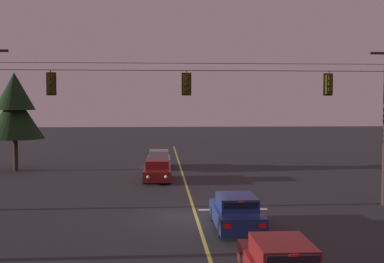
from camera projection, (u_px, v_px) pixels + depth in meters
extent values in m
plane|color=#28282B|center=(197.00, 218.00, 22.72)|extent=(180.00, 180.00, 0.00)
cube|color=#D1C64C|center=(187.00, 187.00, 30.96)|extent=(0.14, 60.00, 0.01)
cube|color=silver|center=(233.00, 209.00, 24.51)|extent=(3.40, 0.36, 0.01)
cylinder|color=black|center=(193.00, 71.00, 24.61)|extent=(19.51, 0.03, 0.03)
cylinder|color=black|center=(193.00, 63.00, 24.59)|extent=(19.51, 0.02, 0.02)
cylinder|color=black|center=(50.00, 72.00, 24.18)|extent=(0.04, 0.04, 0.18)
cube|color=#332D0A|center=(51.00, 84.00, 24.21)|extent=(0.32, 0.26, 0.96)
cube|color=#332D0A|center=(51.00, 84.00, 24.36)|extent=(0.48, 0.03, 1.12)
sphere|color=red|center=(50.00, 77.00, 24.04)|extent=(0.17, 0.17, 0.17)
cylinder|color=#332D0A|center=(50.00, 77.00, 24.00)|extent=(0.20, 0.10, 0.20)
sphere|color=#3D280A|center=(50.00, 84.00, 24.06)|extent=(0.17, 0.17, 0.17)
cylinder|color=#332D0A|center=(50.00, 83.00, 24.01)|extent=(0.20, 0.10, 0.20)
sphere|color=black|center=(50.00, 90.00, 24.07)|extent=(0.17, 0.17, 0.17)
cylinder|color=#332D0A|center=(50.00, 89.00, 24.03)|extent=(0.20, 0.10, 0.20)
cylinder|color=black|center=(187.00, 72.00, 24.60)|extent=(0.04, 0.04, 0.18)
cube|color=#332D0A|center=(187.00, 84.00, 24.63)|extent=(0.32, 0.26, 0.96)
cube|color=#332D0A|center=(186.00, 84.00, 24.77)|extent=(0.48, 0.03, 1.12)
sphere|color=red|center=(187.00, 78.00, 24.45)|extent=(0.17, 0.17, 0.17)
cylinder|color=#332D0A|center=(187.00, 77.00, 24.41)|extent=(0.20, 0.10, 0.20)
sphere|color=#3D280A|center=(187.00, 84.00, 24.47)|extent=(0.17, 0.17, 0.17)
cylinder|color=#332D0A|center=(187.00, 83.00, 24.43)|extent=(0.20, 0.10, 0.20)
sphere|color=black|center=(187.00, 90.00, 24.49)|extent=(0.17, 0.17, 0.17)
cylinder|color=#332D0A|center=(187.00, 89.00, 24.44)|extent=(0.20, 0.10, 0.20)
cylinder|color=black|center=(329.00, 73.00, 25.05)|extent=(0.04, 0.04, 0.18)
cube|color=#332D0A|center=(329.00, 84.00, 25.08)|extent=(0.32, 0.26, 0.96)
cube|color=#332D0A|center=(328.00, 84.00, 25.22)|extent=(0.48, 0.03, 1.12)
sphere|color=red|center=(330.00, 78.00, 24.90)|extent=(0.17, 0.17, 0.17)
cylinder|color=#332D0A|center=(330.00, 78.00, 24.86)|extent=(0.20, 0.10, 0.20)
sphere|color=#3D280A|center=(330.00, 84.00, 24.92)|extent=(0.17, 0.17, 0.17)
cylinder|color=#332D0A|center=(330.00, 83.00, 24.88)|extent=(0.20, 0.10, 0.20)
sphere|color=black|center=(330.00, 90.00, 24.93)|extent=(0.17, 0.17, 0.17)
cylinder|color=#332D0A|center=(330.00, 89.00, 24.89)|extent=(0.20, 0.10, 0.20)
cube|color=navy|center=(236.00, 216.00, 20.80)|extent=(1.80, 4.30, 0.68)
cube|color=navy|center=(237.00, 202.00, 20.65)|extent=(1.51, 2.15, 0.54)
cube|color=black|center=(233.00, 198.00, 21.58)|extent=(1.40, 0.21, 0.48)
cube|color=black|center=(241.00, 207.00, 19.59)|extent=(1.37, 0.18, 0.46)
cylinder|color=black|center=(214.00, 214.00, 22.09)|extent=(0.22, 0.64, 0.64)
cylinder|color=black|center=(249.00, 213.00, 22.19)|extent=(0.22, 0.64, 0.64)
cylinder|color=black|center=(221.00, 229.00, 19.43)|extent=(0.22, 0.64, 0.64)
cylinder|color=black|center=(262.00, 228.00, 19.53)|extent=(0.22, 0.64, 0.64)
cube|color=red|center=(228.00, 227.00, 18.60)|extent=(0.28, 0.03, 0.18)
cube|color=red|center=(262.00, 226.00, 18.68)|extent=(0.28, 0.03, 0.18)
cube|color=red|center=(241.00, 202.00, 19.47)|extent=(0.24, 0.04, 0.06)
cube|color=maroon|center=(157.00, 173.00, 33.68)|extent=(1.80, 4.30, 0.68)
cube|color=maroon|center=(157.00, 164.00, 33.76)|extent=(1.51, 2.15, 0.54)
cube|color=black|center=(157.00, 166.00, 32.83)|extent=(1.40, 0.21, 0.48)
cube|color=black|center=(157.00, 162.00, 34.82)|extent=(1.37, 0.18, 0.46)
cylinder|color=black|center=(169.00, 179.00, 32.41)|extent=(0.22, 0.64, 0.64)
cylinder|color=black|center=(145.00, 179.00, 32.31)|extent=(0.22, 0.64, 0.64)
cylinder|color=black|center=(169.00, 173.00, 35.06)|extent=(0.22, 0.64, 0.64)
cylinder|color=black|center=(146.00, 173.00, 34.96)|extent=(0.22, 0.64, 0.64)
sphere|color=white|center=(166.00, 177.00, 31.54)|extent=(0.20, 0.20, 0.20)
sphere|color=white|center=(148.00, 177.00, 31.47)|extent=(0.20, 0.20, 0.20)
cube|color=#A5A5AD|center=(159.00, 161.00, 40.50)|extent=(1.80, 4.30, 0.68)
cube|color=#A5A5AD|center=(159.00, 154.00, 40.59)|extent=(1.51, 2.15, 0.54)
cube|color=black|center=(159.00, 155.00, 39.65)|extent=(1.40, 0.21, 0.48)
cube|color=black|center=(159.00, 152.00, 41.65)|extent=(1.37, 0.18, 0.46)
cylinder|color=black|center=(169.00, 166.00, 39.23)|extent=(0.22, 0.64, 0.64)
cylinder|color=black|center=(149.00, 166.00, 39.13)|extent=(0.22, 0.64, 0.64)
cylinder|color=black|center=(168.00, 162.00, 41.89)|extent=(0.22, 0.64, 0.64)
cylinder|color=black|center=(149.00, 162.00, 41.79)|extent=(0.22, 0.64, 0.64)
sphere|color=white|center=(166.00, 164.00, 38.37)|extent=(0.20, 0.20, 0.20)
sphere|color=white|center=(151.00, 164.00, 38.30)|extent=(0.20, 0.20, 0.20)
cube|color=maroon|center=(283.00, 251.00, 13.78)|extent=(1.51, 2.15, 0.54)
cube|color=black|center=(275.00, 241.00, 14.71)|extent=(1.40, 0.21, 0.48)
cube|color=black|center=(293.00, 263.00, 12.72)|extent=(1.37, 0.18, 0.46)
cylinder|color=black|center=(245.00, 263.00, 15.22)|extent=(0.22, 0.64, 0.64)
cylinder|color=black|center=(296.00, 262.00, 15.32)|extent=(0.22, 0.64, 0.64)
cube|color=red|center=(294.00, 255.00, 12.60)|extent=(0.24, 0.04, 0.06)
cylinder|color=#332316|center=(16.00, 153.00, 38.59)|extent=(0.36, 0.36, 2.80)
cone|color=black|center=(15.00, 116.00, 38.43)|extent=(4.41, 4.41, 3.53)
cone|color=black|center=(14.00, 91.00, 38.33)|extent=(3.09, 3.09, 2.87)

